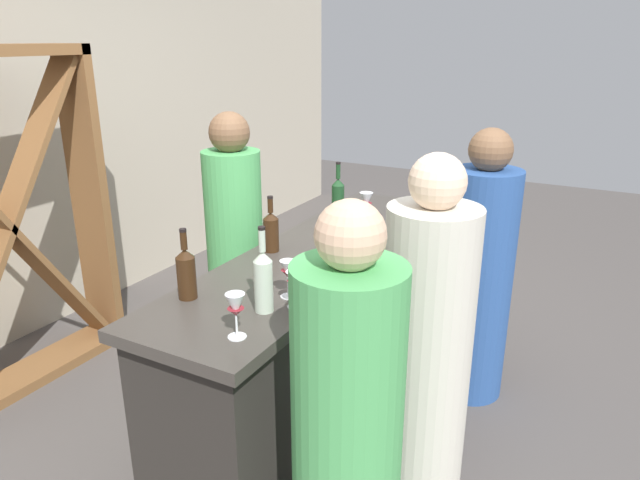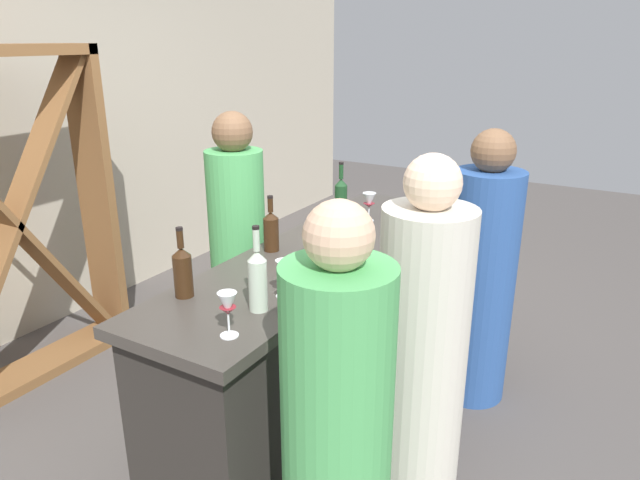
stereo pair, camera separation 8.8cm
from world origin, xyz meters
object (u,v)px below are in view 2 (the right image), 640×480
object	(u,v)px
wine_glass_near_center	(308,272)
person_left_guest	(480,280)
wine_glass_near_left	(289,281)
wine_glass_far_center	(339,228)
person_right_guest	(421,355)
person_center_guest	(337,428)
person_server_behind	(238,255)
wine_bottle_second_right_olive_green	(341,198)
wine_bottle_center_amber_brown	(271,230)
wine_glass_far_left	(283,271)
wine_rack	(11,224)
wine_glass_near_right	(228,306)
wine_bottle_second_left_clear_pale	(258,279)
wine_glass_far_right	(369,201)
wine_bottle_leftmost_amber_brown	(183,271)

from	to	relation	value
wine_glass_near_center	person_left_guest	world-z (taller)	person_left_guest
wine_glass_near_left	wine_glass_far_center	bearing A→B (deg)	12.96
wine_glass_near_center	person_right_guest	xyz separation A→B (m)	(0.13, -0.46, -0.31)
person_center_guest	wine_glass_near_left	bearing A→B (deg)	-35.26
person_center_guest	person_server_behind	xyz separation A→B (m)	(1.03, 1.22, 0.05)
wine_bottle_second_right_olive_green	wine_glass_far_center	xyz separation A→B (m)	(-0.43, -0.22, -0.02)
wine_bottle_center_amber_brown	wine_glass_far_left	world-z (taller)	wine_bottle_center_amber_brown
wine_glass_far_center	person_left_guest	xyz separation A→B (m)	(0.49, -0.60, -0.33)
wine_bottle_center_amber_brown	person_center_guest	distance (m)	1.15
wine_rack	wine_glass_near_right	xyz separation A→B (m)	(-0.36, -1.82, 0.09)
person_left_guest	wine_bottle_second_left_clear_pale	bearing A→B (deg)	89.33
wine_glass_near_right	person_center_guest	size ratio (longest dim) A/B	0.11
person_server_behind	wine_glass_near_right	bearing A→B (deg)	-60.77
wine_glass_far_right	wine_bottle_second_left_clear_pale	bearing A→B (deg)	-173.65
wine_rack	wine_glass_near_center	world-z (taller)	wine_rack
wine_rack	person_left_guest	distance (m)	2.59
wine_glass_far_left	person_left_guest	bearing A→B (deg)	-24.85
person_left_guest	person_server_behind	xyz separation A→B (m)	(-0.43, 1.30, 0.04)
person_server_behind	person_right_guest	bearing A→B (deg)	-27.86
wine_rack	wine_glass_far_right	world-z (taller)	wine_rack
wine_rack	wine_glass_near_right	world-z (taller)	wine_rack
wine_bottle_center_amber_brown	wine_glass_far_left	bearing A→B (deg)	-139.86
wine_glass_far_left	person_server_behind	world-z (taller)	person_server_behind
wine_glass_near_center	wine_glass_near_left	bearing A→B (deg)	-177.68
wine_bottle_second_right_olive_green	wine_glass_near_left	size ratio (longest dim) A/B	2.22
wine_glass_far_center	wine_bottle_leftmost_amber_brown	bearing A→B (deg)	162.11
wine_glass_far_right	person_server_behind	bearing A→B (deg)	123.73
wine_bottle_leftmost_amber_brown	wine_glass_far_right	distance (m)	1.32
wine_glass_near_left	person_server_behind	xyz separation A→B (m)	(0.76, 0.85, -0.30)
wine_glass_far_center	wine_glass_near_right	bearing A→B (deg)	-174.09
wine_rack	wine_glass_near_left	distance (m)	1.88
wine_rack	wine_bottle_center_amber_brown	xyz separation A→B (m)	(0.44, -1.45, 0.08)
wine_glass_near_left	wine_glass_near_center	world-z (taller)	wine_glass_near_left
wine_bottle_center_amber_brown	wine_glass_far_right	bearing A→B (deg)	-16.06
wine_rack	wine_glass_far_left	world-z (taller)	wine_rack
wine_glass_far_right	person_center_guest	bearing A→B (deg)	-157.77
wine_bottle_second_right_olive_green	wine_glass_far_center	world-z (taller)	wine_bottle_second_right_olive_green
wine_glass_near_center	person_left_guest	size ratio (longest dim) A/B	0.09
person_right_guest	wine_bottle_second_right_olive_green	bearing A→B (deg)	-34.51
wine_bottle_leftmost_amber_brown	person_right_guest	bearing A→B (deg)	-65.03
wine_glass_near_right	person_right_guest	world-z (taller)	person_right_guest
wine_glass_far_center	person_center_guest	bearing A→B (deg)	-151.63
wine_bottle_second_right_olive_green	wine_glass_near_right	xyz separation A→B (m)	(-1.43, -0.33, -0.01)
wine_glass_far_center	person_left_guest	world-z (taller)	person_left_guest
wine_glass_near_center	person_right_guest	world-z (taller)	person_right_guest
wine_bottle_leftmost_amber_brown	wine_glass_far_left	xyz separation A→B (m)	(0.20, -0.35, 0.00)
wine_bottle_center_amber_brown	person_server_behind	distance (m)	0.59
wine_glass_near_right	wine_glass_far_right	xyz separation A→B (m)	(1.48, 0.17, -0.00)
wine_glass_far_left	wine_glass_near_right	bearing A→B (deg)	-177.37
wine_glass_near_center	wine_glass_far_right	bearing A→B (deg)	12.27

